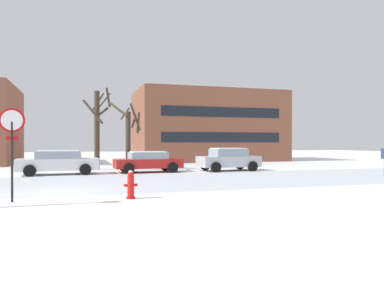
{
  "coord_description": "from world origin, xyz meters",
  "views": [
    {
      "loc": [
        0.69,
        -14.46,
        1.86
      ],
      "look_at": [
        6.68,
        4.94,
        1.76
      ],
      "focal_mm": 35.16,
      "sensor_mm": 36.0,
      "label": 1
    }
  ],
  "objects_px": {
    "fire_hydrant": "(131,184)",
    "parked_car_red": "(148,161)",
    "stop_sign": "(12,136)",
    "parked_car_white": "(58,162)",
    "parked_car_silver": "(228,159)"
  },
  "relations": [
    {
      "from": "fire_hydrant",
      "to": "parked_car_red",
      "type": "xyz_separation_m",
      "value": [
        2.51,
        10.51,
        0.2
      ]
    },
    {
      "from": "stop_sign",
      "to": "parked_car_white",
      "type": "xyz_separation_m",
      "value": [
        0.92,
        10.03,
        -1.33
      ]
    },
    {
      "from": "fire_hydrant",
      "to": "parked_car_white",
      "type": "xyz_separation_m",
      "value": [
        -2.69,
        10.4,
        0.25
      ]
    },
    {
      "from": "stop_sign",
      "to": "parked_car_white",
      "type": "bearing_deg",
      "value": 84.77
    },
    {
      "from": "stop_sign",
      "to": "parked_car_silver",
      "type": "height_order",
      "value": "stop_sign"
    },
    {
      "from": "fire_hydrant",
      "to": "parked_car_white",
      "type": "bearing_deg",
      "value": 104.52
    },
    {
      "from": "stop_sign",
      "to": "fire_hydrant",
      "type": "relative_size",
      "value": 3.12
    },
    {
      "from": "stop_sign",
      "to": "parked_car_silver",
      "type": "relative_size",
      "value": 0.73
    },
    {
      "from": "parked_car_red",
      "to": "parked_car_silver",
      "type": "height_order",
      "value": "parked_car_silver"
    },
    {
      "from": "parked_car_red",
      "to": "parked_car_silver",
      "type": "bearing_deg",
      "value": -3.85
    },
    {
      "from": "parked_car_silver",
      "to": "stop_sign",
      "type": "bearing_deg",
      "value": -139.18
    },
    {
      "from": "fire_hydrant",
      "to": "parked_car_red",
      "type": "distance_m",
      "value": 10.8
    },
    {
      "from": "parked_car_red",
      "to": "stop_sign",
      "type": "bearing_deg",
      "value": -121.13
    },
    {
      "from": "parked_car_silver",
      "to": "parked_car_red",
      "type": "bearing_deg",
      "value": 176.15
    },
    {
      "from": "parked_car_white",
      "to": "parked_car_red",
      "type": "distance_m",
      "value": 5.21
    }
  ]
}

